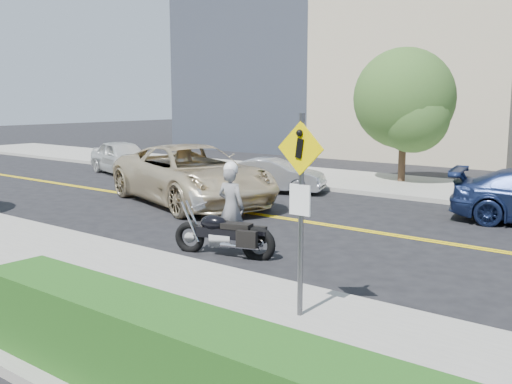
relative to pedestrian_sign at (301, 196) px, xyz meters
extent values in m
plane|color=black|center=(-4.20, 6.31, -1.96)|extent=(120.00, 120.00, 0.00)
cube|color=#9E9B91|center=(-4.20, -1.19, -1.89)|extent=(60.00, 5.00, 0.15)
cube|color=#9E9B91|center=(-4.20, 13.81, -1.89)|extent=(60.00, 5.00, 0.15)
cylinder|color=#4C4C51|center=(0.00, 0.01, -0.31)|extent=(0.08, 0.08, 3.00)
cube|color=#F9D800|center=(0.00, -0.02, 0.69)|extent=(0.78, 0.03, 0.78)
cube|color=white|center=(0.00, -0.02, -0.06)|extent=(0.35, 0.03, 0.45)
imported|color=#A6A5AA|center=(-3.92, 2.96, -1.04)|extent=(0.71, 0.50, 1.84)
sphere|color=white|center=(-3.92, 2.96, -0.17)|extent=(0.33, 0.33, 0.33)
imported|color=beige|center=(-8.55, 6.39, -1.02)|extent=(7.37, 5.03, 1.87)
imported|color=silver|center=(-16.26, 9.85, -1.22)|extent=(4.69, 2.94, 1.49)
imported|color=#A2A4A9|center=(-7.95, 9.90, -1.36)|extent=(3.89, 2.53, 1.21)
cylinder|color=#382619|center=(-5.15, 14.46, 0.18)|extent=(0.28, 0.28, 4.27)
sphere|color=#30561B|center=(-5.15, 14.46, 1.37)|extent=(3.85, 3.85, 3.85)
camera|label=1|loc=(4.84, -7.09, 1.41)|focal=42.00mm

